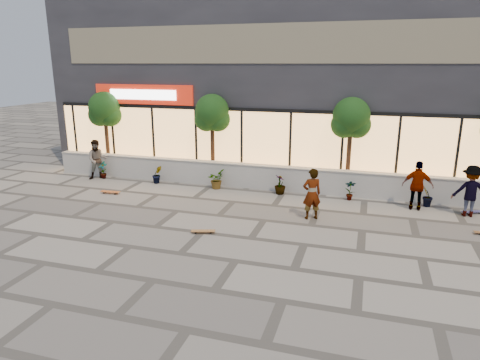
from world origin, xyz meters
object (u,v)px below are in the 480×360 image
(tree_west, at_px, (105,111))
(skateboard_left, at_px, (110,192))
(tree_mideast, at_px, (351,120))
(skateboard_center, at_px, (203,231))
(skater_right_near, at_px, (418,186))
(skater_center, at_px, (312,194))
(skater_left, at_px, (97,160))
(skater_right_far, at_px, (471,191))
(skateboard_right_far, at_px, (472,212))
(tree_midwest, at_px, (212,115))

(tree_west, height_order, skateboard_left, tree_west)
(tree_mideast, bearing_deg, skateboard_left, -160.67)
(skateboard_center, bearing_deg, skater_right_near, 16.49)
(skateboard_center, bearing_deg, skater_center, 20.03)
(tree_west, relative_size, tree_mideast, 1.00)
(tree_west, bearing_deg, skater_left, -75.79)
(skater_left, bearing_deg, skater_center, -46.25)
(skater_right_far, height_order, skateboard_right_far, skater_right_far)
(skater_right_near, bearing_deg, tree_west, -0.70)
(tree_west, height_order, skateboard_right_far, tree_west)
(tree_midwest, relative_size, skater_left, 2.12)
(skater_right_far, height_order, skateboard_center, skater_right_far)
(skater_left, relative_size, skateboard_left, 2.18)
(skater_center, height_order, skateboard_center, skater_center)
(tree_midwest, height_order, tree_mideast, same)
(skater_center, bearing_deg, skater_right_far, 172.80)
(tree_mideast, distance_m, skater_right_far, 5.12)
(skater_right_near, relative_size, skateboard_left, 2.17)
(tree_mideast, height_order, skater_left, tree_mideast)
(tree_mideast, relative_size, skateboard_right_far, 5.13)
(tree_mideast, height_order, skater_right_near, tree_mideast)
(skater_left, xyz_separation_m, skater_right_far, (15.43, -0.49, -0.01))
(tree_west, xyz_separation_m, tree_mideast, (11.50, 0.00, 0.00))
(tree_west, xyz_separation_m, skater_center, (10.52, -3.79, -2.09))
(skater_right_near, height_order, skateboard_left, skater_right_near)
(skater_left, distance_m, skater_right_far, 15.43)
(skater_left, distance_m, skater_right_near, 13.73)
(skater_center, bearing_deg, skateboard_right_far, 174.73)
(skateboard_center, bearing_deg, tree_west, 123.56)
(tree_west, distance_m, skater_center, 11.38)
(tree_west, bearing_deg, skateboard_center, -39.43)
(skater_right_near, bearing_deg, skater_right_far, -179.47)
(skater_right_near, bearing_deg, skater_left, 4.93)
(skater_center, height_order, skateboard_right_far, skater_center)
(skater_right_near, distance_m, skateboard_center, 8.01)
(skater_right_far, bearing_deg, skater_right_near, -6.62)
(tree_mideast, xyz_separation_m, skater_left, (-11.15, -1.40, -2.06))
(tree_mideast, xyz_separation_m, skateboard_center, (-4.06, -6.12, -2.91))
(skateboard_center, xyz_separation_m, skateboard_right_far, (8.56, 4.51, -0.00))
(skater_left, xyz_separation_m, skateboard_right_far, (15.64, -0.20, -0.85))
(skater_center, bearing_deg, skateboard_center, 10.00)
(tree_west, bearing_deg, skater_right_near, -6.97)
(skater_center, height_order, skateboard_left, skater_center)
(skater_right_near, bearing_deg, tree_mideast, -27.46)
(tree_mideast, xyz_separation_m, skater_right_near, (2.58, -1.72, -2.07))
(skater_right_far, bearing_deg, tree_mideast, -24.73)
(skater_right_near, relative_size, skater_right_far, 1.00)
(skater_right_near, xyz_separation_m, skateboard_right_far, (1.92, 0.12, -0.84))
(tree_mideast, bearing_deg, skater_right_far, -23.83)
(tree_mideast, distance_m, skater_center, 4.44)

